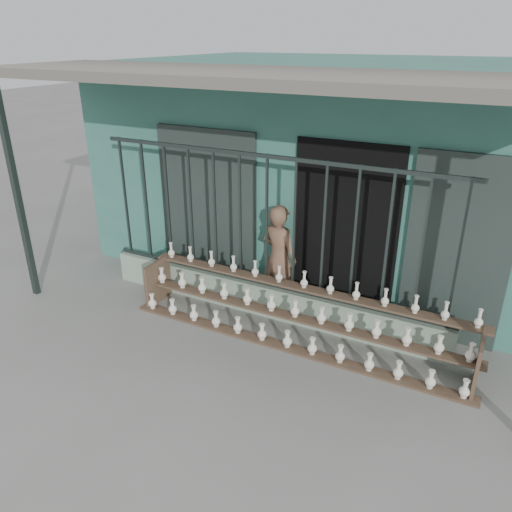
% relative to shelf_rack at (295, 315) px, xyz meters
% --- Properties ---
extents(ground, '(60.00, 60.00, 0.00)m').
position_rel_shelf_rack_xyz_m(ground, '(-0.61, -0.88, -0.36)').
color(ground, slate).
extents(workshop_building, '(7.40, 6.60, 3.21)m').
position_rel_shelf_rack_xyz_m(workshop_building, '(-0.60, 3.35, 1.26)').
color(workshop_building, '#346E60').
rests_on(workshop_building, ground).
extents(parapet_wall, '(5.00, 0.20, 0.45)m').
position_rel_shelf_rack_xyz_m(parapet_wall, '(-0.61, 0.42, -0.14)').
color(parapet_wall, '#8AA28B').
rests_on(parapet_wall, ground).
extents(security_fence, '(5.00, 0.04, 1.80)m').
position_rel_shelf_rack_xyz_m(security_fence, '(-0.61, 0.42, 0.99)').
color(security_fence, '#283330').
rests_on(security_fence, parapet_wall).
extents(shelf_rack, '(4.50, 0.68, 0.85)m').
position_rel_shelf_rack_xyz_m(shelf_rack, '(0.00, 0.00, 0.00)').
color(shelf_rack, brown).
rests_on(shelf_rack, ground).
extents(elderly_woman, '(0.62, 0.47, 1.53)m').
position_rel_shelf_rack_xyz_m(elderly_woman, '(-0.55, 0.68, 0.40)').
color(elderly_woman, brown).
rests_on(elderly_woman, ground).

